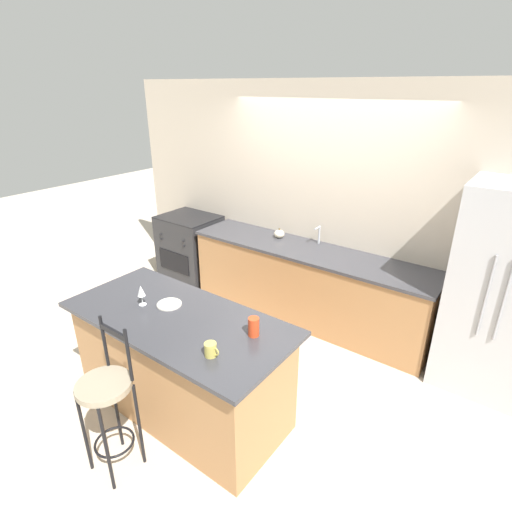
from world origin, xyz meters
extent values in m
plane|color=beige|center=(0.00, 0.00, 0.00)|extent=(18.00, 18.00, 0.00)
cube|color=beige|center=(0.00, 0.73, 1.35)|extent=(6.00, 0.07, 2.70)
cube|color=#A87547|center=(0.00, 0.39, 0.43)|extent=(2.91, 0.67, 0.86)
cube|color=#38383D|center=(0.00, 0.39, 0.88)|extent=(2.95, 0.71, 0.03)
cube|color=black|center=(0.00, 0.39, 0.89)|extent=(0.56, 0.36, 0.01)
cylinder|color=#ADAFB5|center=(0.00, 0.61, 1.00)|extent=(0.02, 0.02, 0.22)
cylinder|color=#ADAFB5|center=(0.00, 0.55, 1.10)|extent=(0.02, 0.12, 0.02)
cube|color=#A87547|center=(-0.10, -1.57, 0.45)|extent=(1.81, 0.78, 0.90)
cube|color=#38383D|center=(-0.10, -1.57, 0.92)|extent=(1.93, 0.90, 0.03)
cube|color=#BCBCC1|center=(1.90, 0.36, 0.96)|extent=(0.78, 0.70, 1.92)
cylinder|color=#939399|center=(1.84, 0.00, 1.06)|extent=(0.02, 0.02, 0.73)
cylinder|color=#939399|center=(1.97, 0.00, 1.06)|extent=(0.02, 0.02, 0.73)
cube|color=#28282B|center=(-1.93, 0.37, 0.45)|extent=(0.79, 0.67, 0.91)
cube|color=black|center=(-1.93, 0.03, 0.35)|extent=(0.57, 0.01, 0.29)
cube|color=black|center=(-1.93, 0.37, 0.92)|extent=(0.79, 0.67, 0.02)
cylinder|color=black|center=(-2.16, 0.03, 0.71)|extent=(0.03, 0.02, 0.03)
cylinder|color=black|center=(-1.71, 0.03, 0.71)|extent=(0.03, 0.02, 0.03)
cylinder|color=black|center=(-2.16, 0.03, 0.64)|extent=(0.03, 0.02, 0.03)
cylinder|color=black|center=(-1.71, 0.03, 0.64)|extent=(0.03, 0.02, 0.03)
cylinder|color=black|center=(-0.21, -2.42, 0.37)|extent=(0.02, 0.02, 0.73)
cylinder|color=black|center=(0.06, -2.42, 0.37)|extent=(0.02, 0.02, 0.73)
cylinder|color=black|center=(-0.21, -2.15, 0.37)|extent=(0.02, 0.02, 0.73)
cylinder|color=black|center=(0.06, -2.15, 0.37)|extent=(0.02, 0.02, 0.73)
torus|color=black|center=(-0.07, -2.28, 0.23)|extent=(0.29, 0.29, 0.02)
cylinder|color=gray|center=(-0.07, -2.28, 0.75)|extent=(0.38, 0.38, 0.04)
cylinder|color=black|center=(-0.21, -2.15, 0.98)|extent=(0.02, 0.02, 0.41)
cylinder|color=black|center=(0.06, -2.15, 0.98)|extent=(0.02, 0.02, 0.41)
cube|color=black|center=(-0.07, -2.15, 1.11)|extent=(0.27, 0.02, 0.04)
cylinder|color=beige|center=(-0.28, -1.48, 0.94)|extent=(0.21, 0.21, 0.01)
torus|color=beige|center=(-0.28, -1.48, 0.95)|extent=(0.20, 0.20, 0.01)
cylinder|color=white|center=(-0.47, -1.61, 0.94)|extent=(0.06, 0.06, 0.00)
cylinder|color=white|center=(-0.47, -1.61, 0.98)|extent=(0.01, 0.01, 0.08)
cone|color=white|center=(-0.47, -1.61, 1.07)|extent=(0.07, 0.07, 0.09)
cylinder|color=#C1B251|center=(0.46, -1.78, 0.98)|extent=(0.09, 0.09, 0.10)
torus|color=#C1B251|center=(0.50, -1.78, 0.99)|extent=(0.07, 0.01, 0.07)
cylinder|color=red|center=(0.55, -1.41, 1.01)|extent=(0.08, 0.08, 0.15)
ellipsoid|color=beige|center=(-0.49, 0.49, 0.94)|extent=(0.13, 0.13, 0.10)
cylinder|color=brown|center=(-0.49, 0.49, 1.00)|extent=(0.02, 0.02, 0.02)
camera|label=1|loc=(2.03, -3.38, 2.63)|focal=28.00mm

